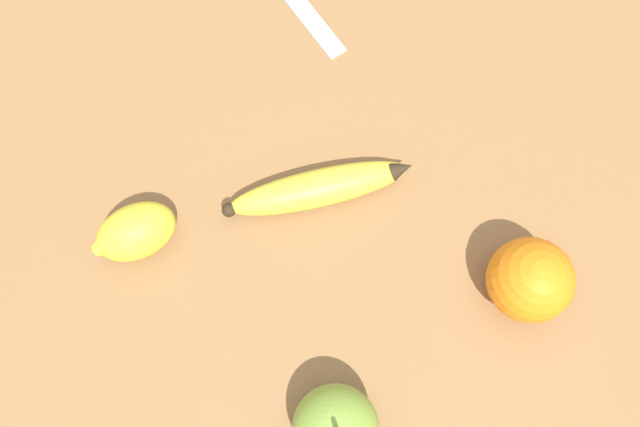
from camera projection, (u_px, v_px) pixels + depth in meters
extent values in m
plane|color=olive|center=(325.00, 199.00, 0.67)|extent=(3.00, 3.00, 0.00)
ellipsoid|color=yellow|center=(317.00, 190.00, 0.66)|extent=(0.18, 0.14, 0.04)
cone|color=#2D2314|center=(402.00, 169.00, 0.66)|extent=(0.03, 0.03, 0.03)
sphere|color=#2D2314|center=(229.00, 210.00, 0.65)|extent=(0.02, 0.02, 0.02)
sphere|color=orange|center=(530.00, 280.00, 0.60)|extent=(0.08, 0.08, 0.08)
ellipsoid|color=yellow|center=(136.00, 231.00, 0.63)|extent=(0.10, 0.08, 0.06)
sphere|color=yellow|center=(100.00, 248.00, 0.63)|extent=(0.02, 0.02, 0.02)
cube|color=silver|center=(315.00, 24.00, 0.74)|extent=(0.04, 0.10, 0.00)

